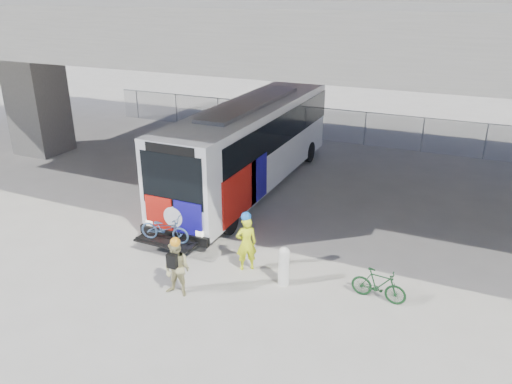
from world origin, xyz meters
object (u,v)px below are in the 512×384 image
Objects in this scene: bus at (252,139)px; cyclist_hivis at (246,242)px; cyclist_tan at (177,268)px; bike_parked at (379,285)px; bollard at (284,265)px.

cyclist_hivis is at bearing -66.73° from bus.
cyclist_tan is at bearing 23.33° from cyclist_hivis.
bollard is at bearing 102.40° from bike_parked.
cyclist_tan is at bearing -79.25° from bus.
cyclist_tan is 1.17× the size of bike_parked.
cyclist_hivis is 1.24× the size of bike_parked.
cyclist_tan is (-2.47, -1.69, 0.20)m from bollard.
bike_parked is (3.97, -0.00, -0.45)m from cyclist_hivis.
bus is at bearing 51.58° from bike_parked.
cyclist_hivis is 2.33m from cyclist_tan.
cyclist_hivis is at bearing 58.81° from cyclist_tan.
bike_parked is at bearing 7.41° from bollard.
bollard is at bearing 32.33° from cyclist_tan.
cyclist_hivis is at bearing 165.68° from bollard.
cyclist_tan is at bearing -145.63° from bollard.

